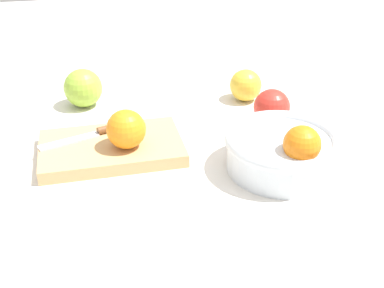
% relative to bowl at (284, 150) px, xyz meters
% --- Properties ---
extents(ground_plane, '(2.40, 2.40, 0.00)m').
position_rel_bowl_xyz_m(ground_plane, '(0.20, -0.12, -0.04)').
color(ground_plane, silver).
extents(bowl, '(0.20, 0.20, 0.10)m').
position_rel_bowl_xyz_m(bowl, '(0.00, 0.00, 0.00)').
color(bowl, silver).
rests_on(bowl, ground_plane).
extents(cutting_board, '(0.26, 0.17, 0.02)m').
position_rel_bowl_xyz_m(cutting_board, '(0.28, -0.11, -0.03)').
color(cutting_board, tan).
rests_on(cutting_board, ground_plane).
extents(orange_on_board, '(0.07, 0.07, 0.07)m').
position_rel_bowl_xyz_m(orange_on_board, '(0.26, -0.09, 0.02)').
color(orange_on_board, orange).
rests_on(orange_on_board, cutting_board).
extents(knife, '(0.15, 0.07, 0.01)m').
position_rel_bowl_xyz_m(knife, '(0.32, -0.14, -0.01)').
color(knife, silver).
rests_on(knife, cutting_board).
extents(apple_front_left, '(0.07, 0.07, 0.07)m').
position_rel_bowl_xyz_m(apple_front_left, '(-0.04, -0.17, -0.00)').
color(apple_front_left, red).
rests_on(apple_front_left, ground_plane).
extents(apple_front_left_2, '(0.07, 0.07, 0.07)m').
position_rel_bowl_xyz_m(apple_front_left_2, '(-0.02, -0.29, -0.00)').
color(apple_front_left_2, gold).
rests_on(apple_front_left_2, ground_plane).
extents(apple_front_right, '(0.08, 0.08, 0.08)m').
position_rel_bowl_xyz_m(apple_front_right, '(0.33, -0.33, 0.00)').
color(apple_front_right, '#8EB738').
rests_on(apple_front_right, ground_plane).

